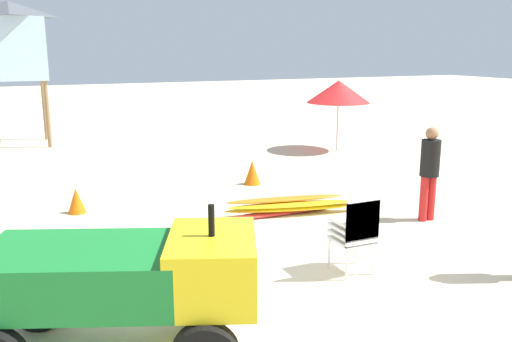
{
  "coord_description": "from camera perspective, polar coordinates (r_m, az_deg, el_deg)",
  "views": [
    {
      "loc": [
        -3.67,
        -5.67,
        2.89
      ],
      "look_at": [
        -0.21,
        2.05,
        0.96
      ],
      "focal_mm": 37.98,
      "sensor_mm": 36.0,
      "label": 1
    }
  ],
  "objects": [
    {
      "name": "traffic_cone_far",
      "position": [
        10.18,
        -18.39,
        -2.97
      ],
      "size": [
        0.32,
        0.32,
        0.46
      ],
      "primitive_type": "cone",
      "color": "orange",
      "rests_on": "ground"
    },
    {
      "name": "utility_cart",
      "position": [
        5.28,
        -13.55,
        -11.03
      ],
      "size": [
        2.81,
        2.08,
        1.5
      ],
      "color": "#197A2D",
      "rests_on": "ground"
    },
    {
      "name": "stacked_plastic_chairs",
      "position": [
        7.08,
        10.57,
        -5.79
      ],
      "size": [
        0.48,
        0.48,
        1.11
      ],
      "color": "white",
      "rests_on": "ground"
    },
    {
      "name": "traffic_cone_near",
      "position": [
        11.68,
        -0.4,
        -0.15
      ],
      "size": [
        0.36,
        0.36,
        0.52
      ],
      "primitive_type": "cone",
      "color": "orange",
      "rests_on": "ground"
    },
    {
      "name": "lifeguard_tower",
      "position": [
        17.76,
        -24.37,
        12.4
      ],
      "size": [
        1.98,
        1.98,
        4.21
      ],
      "color": "olive",
      "rests_on": "ground"
    },
    {
      "name": "lifeguard_near_center",
      "position": [
        9.55,
        17.82,
        0.32
      ],
      "size": [
        0.32,
        0.32,
        1.61
      ],
      "color": "red",
      "rests_on": "ground"
    },
    {
      "name": "beach_umbrella_left",
      "position": [
        15.57,
        8.69,
        8.27
      ],
      "size": [
        1.8,
        1.8,
        2.0
      ],
      "color": "beige",
      "rests_on": "ground"
    },
    {
      "name": "surfboard_pile",
      "position": [
        9.6,
        3.49,
        -3.74
      ],
      "size": [
        2.61,
        0.87,
        0.32
      ],
      "color": "red",
      "rests_on": "ground"
    },
    {
      "name": "ground",
      "position": [
        7.35,
        8.19,
        -10.44
      ],
      "size": [
        80.0,
        80.0,
        0.0
      ],
      "primitive_type": "plane",
      "color": "beige"
    }
  ]
}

